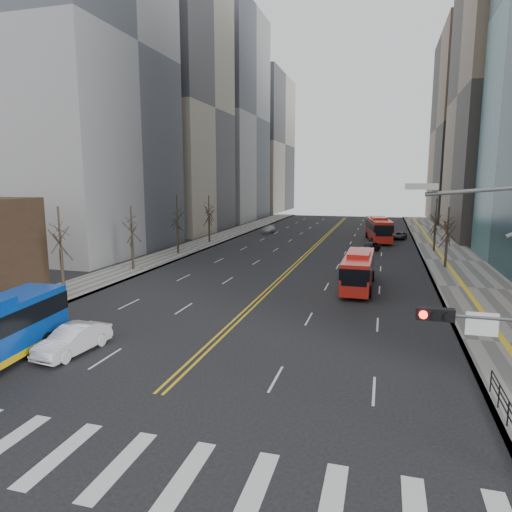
% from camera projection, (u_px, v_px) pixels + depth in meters
% --- Properties ---
extents(ground, '(220.00, 220.00, 0.00)m').
position_uv_depth(ground, '(89.00, 460.00, 15.65)').
color(ground, black).
extents(sidewalk_right, '(7.00, 130.00, 0.15)m').
position_uv_depth(sidewalk_right, '(453.00, 261.00, 53.71)').
color(sidewalk_right, slate).
rests_on(sidewalk_right, ground).
extents(sidewalk_left, '(5.00, 130.00, 0.15)m').
position_uv_depth(sidewalk_left, '(187.00, 249.00, 62.77)').
color(sidewalk_left, slate).
rests_on(sidewalk_left, ground).
extents(crosswalk, '(26.70, 4.00, 0.01)m').
position_uv_depth(crosswalk, '(89.00, 459.00, 15.65)').
color(crosswalk, silver).
rests_on(crosswalk, ground).
extents(centerline, '(0.55, 100.00, 0.01)m').
position_uv_depth(centerline, '(317.00, 244.00, 67.88)').
color(centerline, gold).
rests_on(centerline, ground).
extents(office_towers, '(83.00, 134.00, 58.00)m').
position_uv_depth(office_towers, '(333.00, 93.00, 76.71)').
color(office_towers, gray).
rests_on(office_towers, ground).
extents(pedestrian_railing, '(0.06, 6.06, 1.02)m').
position_uv_depth(pedestrian_railing, '(508.00, 410.00, 17.40)').
color(pedestrian_railing, black).
rests_on(pedestrian_railing, sidewalk_right).
extents(street_trees, '(35.20, 47.20, 7.60)m').
position_uv_depth(street_trees, '(226.00, 223.00, 49.57)').
color(street_trees, '#33271F').
rests_on(street_trees, ground).
extents(red_bus_near, '(2.68, 10.19, 3.25)m').
position_uv_depth(red_bus_near, '(358.00, 268.00, 40.13)').
color(red_bus_near, red).
rests_on(red_bus_near, ground).
extents(red_bus_far, '(4.41, 12.24, 3.78)m').
position_uv_depth(red_bus_far, '(379.00, 228.00, 71.08)').
color(red_bus_far, red).
rests_on(red_bus_far, ground).
extents(car_white, '(2.10, 4.84, 1.55)m').
position_uv_depth(car_white, '(73.00, 340.00, 25.15)').
color(car_white, white).
rests_on(car_white, ground).
extents(car_dark_mid, '(2.98, 4.18, 1.32)m').
position_uv_depth(car_dark_mid, '(370.00, 247.00, 60.80)').
color(car_dark_mid, black).
rests_on(car_dark_mid, ground).
extents(car_silver, '(1.95, 4.51, 1.29)m').
position_uv_depth(car_silver, '(268.00, 229.00, 82.24)').
color(car_silver, '#AEAFB4').
rests_on(car_silver, ground).
extents(car_dark_far, '(2.56, 4.38, 1.15)m').
position_uv_depth(car_dark_far, '(400.00, 236.00, 73.44)').
color(car_dark_far, black).
rests_on(car_dark_far, ground).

